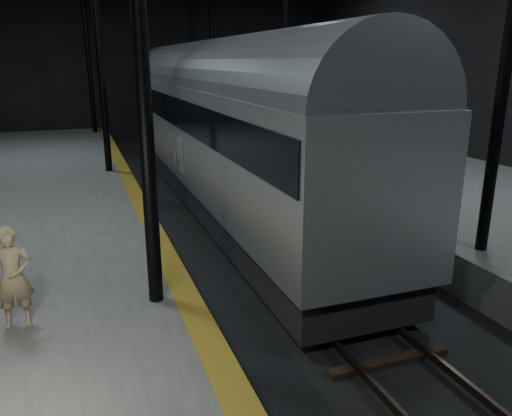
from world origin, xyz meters
name	(u,v)px	position (x,y,z in m)	size (l,w,h in m)	color
ground	(269,250)	(0.00, 0.00, 0.00)	(44.00, 44.00, 0.00)	black
platform_right	(477,209)	(7.50, 0.00, 0.50)	(9.00, 43.80, 1.00)	#4D4D4B
tactile_strip	(153,230)	(-3.25, 0.00, 1.00)	(0.50, 43.80, 0.01)	#895C18
track	(269,248)	(0.00, 0.00, 0.07)	(2.40, 43.00, 0.24)	#3F3328
train	(216,117)	(0.00, 5.37, 3.26)	(3.27, 21.89, 5.85)	#A8ABB0
woman	(13,277)	(-6.11, -4.14, 1.86)	(0.63, 0.41, 1.72)	#99835D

